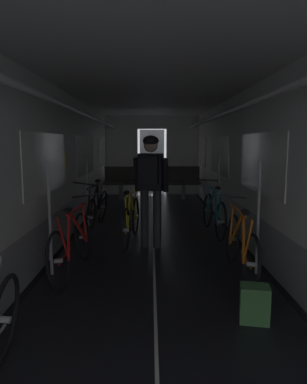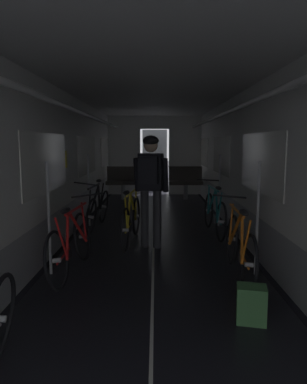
# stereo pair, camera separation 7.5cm
# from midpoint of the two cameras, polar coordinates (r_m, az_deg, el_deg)

# --- Properties ---
(train_car_shell) EXTENTS (3.14, 12.34, 2.57)m
(train_car_shell) POSITION_cam_midpoint_polar(r_m,az_deg,el_deg) (5.74, 0.40, 8.68)
(train_car_shell) COLOR black
(train_car_shell) RESTS_ON ground
(bench_seat_far_left) EXTENTS (0.98, 0.51, 0.95)m
(bench_seat_far_left) POSITION_cam_midpoint_polar(r_m,az_deg,el_deg) (10.30, -4.66, 2.01)
(bench_seat_far_left) COLOR gray
(bench_seat_far_left) RESTS_ON ground
(bench_seat_far_right) EXTENTS (0.98, 0.51, 0.95)m
(bench_seat_far_right) POSITION_cam_midpoint_polar(r_m,az_deg,el_deg) (10.30, 5.37, 2.00)
(bench_seat_far_right) COLOR gray
(bench_seat_far_right) RESTS_ON ground
(bicycle_red) EXTENTS (0.47, 1.70, 0.96)m
(bicycle_red) POSITION_cam_midpoint_polar(r_m,az_deg,el_deg) (4.56, -12.60, -8.06)
(bicycle_red) COLOR black
(bicycle_red) RESTS_ON ground
(bicycle_orange) EXTENTS (0.44, 1.69, 0.95)m
(bicycle_orange) POSITION_cam_midpoint_polar(r_m,az_deg,el_deg) (4.44, 14.08, -8.51)
(bicycle_orange) COLOR black
(bicycle_orange) RESTS_ON ground
(bicycle_teal) EXTENTS (0.44, 1.69, 0.94)m
(bicycle_teal) POSITION_cam_midpoint_polar(r_m,az_deg,el_deg) (6.41, 10.08, -3.33)
(bicycle_teal) COLOR black
(bicycle_teal) RESTS_ON ground
(bicycle_black) EXTENTS (0.45, 1.69, 0.95)m
(bicycle_black) POSITION_cam_midpoint_polar(r_m,az_deg,el_deg) (6.80, -8.63, -2.68)
(bicycle_black) COLOR black
(bicycle_black) RESTS_ON ground
(person_cyclist_aisle) EXTENTS (0.56, 0.44, 1.73)m
(person_cyclist_aisle) POSITION_cam_midpoint_polar(r_m,az_deg,el_deg) (5.40, -0.09, 2.08)
(person_cyclist_aisle) COLOR #2D2D33
(person_cyclist_aisle) RESTS_ON ground
(bicycle_yellow_in_aisle) EXTENTS (0.44, 1.68, 0.93)m
(bicycle_yellow_in_aisle) POSITION_cam_midpoint_polar(r_m,az_deg,el_deg) (5.79, -3.23, -4.44)
(bicycle_yellow_in_aisle) COLOR black
(bicycle_yellow_in_aisle) RESTS_ON ground
(backpack_on_floor) EXTENTS (0.29, 0.25, 0.34)m
(backpack_on_floor) POSITION_cam_midpoint_polar(r_m,az_deg,el_deg) (3.49, 16.04, -16.92)
(backpack_on_floor) COLOR #3D703D
(backpack_on_floor) RESTS_ON ground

